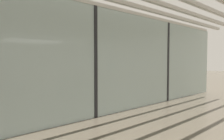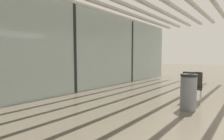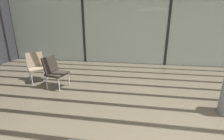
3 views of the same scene
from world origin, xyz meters
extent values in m
cube|color=#A3B7B2|center=(0.00, 5.20, 1.54)|extent=(14.00, 0.08, 3.08)
cube|color=black|center=(0.00, 5.20, 1.54)|extent=(0.10, 0.12, 3.08)
cube|color=black|center=(3.50, 5.20, 1.54)|extent=(0.10, 0.12, 3.08)
cube|color=#B7B2A8|center=(0.00, 5.20, 3.13)|extent=(13.72, 0.12, 0.10)
ellipsoid|color=silver|center=(1.40, 11.40, 2.11)|extent=(10.47, 4.22, 4.22)
sphere|color=black|center=(-0.58, 9.46, 2.43)|extent=(0.28, 0.28, 0.28)
sphere|color=black|center=(0.32, 9.46, 2.43)|extent=(0.28, 0.28, 0.28)
sphere|color=black|center=(1.22, 9.46, 2.43)|extent=(0.28, 0.28, 0.28)
sphere|color=black|center=(2.12, 9.46, 2.43)|extent=(0.28, 0.28, 0.28)
sphere|color=black|center=(3.02, 9.46, 2.43)|extent=(0.28, 0.28, 0.28)
cube|color=#28231E|center=(1.59, 1.76, 0.40)|extent=(0.56, 0.56, 0.06)
cube|color=#28231E|center=(1.38, 1.72, 0.65)|extent=(0.22, 0.50, 0.44)
cylinder|color=#BCBCC1|center=(1.84, 1.59, 0.18)|extent=(0.03, 0.03, 0.37)
cylinder|color=#BCBCC1|center=(1.76, 2.00, 0.18)|extent=(0.03, 0.03, 0.37)
cylinder|color=#BCBCC1|center=(1.42, 1.51, 0.18)|extent=(0.03, 0.03, 0.37)
cylinder|color=#BCBCC1|center=(1.35, 1.93, 0.18)|extent=(0.03, 0.03, 0.37)
cylinder|color=slate|center=(0.70, 1.62, 0.40)|extent=(0.36, 0.36, 0.80)
cylinder|color=black|center=(0.70, 1.62, 0.83)|extent=(0.38, 0.38, 0.06)
camera|label=1|loc=(-3.07, 0.86, 1.57)|focal=30.65mm
camera|label=2|loc=(-3.32, 0.49, 1.25)|focal=25.58mm
camera|label=3|loc=(-1.18, -1.51, 1.83)|focal=25.04mm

